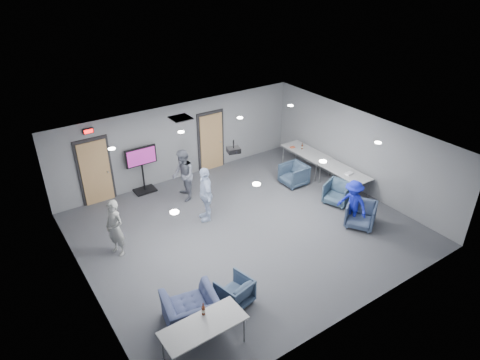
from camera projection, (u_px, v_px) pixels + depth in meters
floor at (246, 230)px, 12.49m from camera, size 9.00×9.00×0.00m
ceiling at (247, 145)px, 11.18m from camera, size 9.00×9.00×0.00m
wall_back at (180, 141)px, 14.73m from camera, size 9.00×0.02×2.70m
wall_front at (356, 269)px, 8.94m from camera, size 9.00×0.02×2.70m
wall_left at (83, 246)px, 9.62m from camera, size 0.02×8.00×2.70m
wall_right at (359, 151)px, 14.04m from camera, size 0.02×8.00×2.70m
door_left at (96, 172)px, 13.36m from camera, size 1.06×0.17×2.24m
door_right at (211, 141)px, 15.42m from camera, size 1.06×0.17×2.24m
exit_sign at (88, 131)px, 12.68m from camera, size 0.32×0.08×0.16m
hvac_diffuser at (181, 118)px, 12.97m from camera, size 0.60×0.60×0.03m
downlights at (247, 146)px, 11.19m from camera, size 6.18×3.78×0.02m
person_a at (115, 228)px, 11.16m from camera, size 0.58×0.69×1.61m
person_b at (183, 175)px, 13.60m from camera, size 0.85×0.97×1.71m
person_c at (205, 194)px, 12.58m from camera, size 0.68×1.09×1.73m
person_d at (353, 203)px, 12.37m from camera, size 0.70×1.02×1.46m
chair_right_a at (294, 175)px, 14.68m from camera, size 0.82×0.80×0.74m
chair_right_b at (338, 193)px, 13.62m from camera, size 1.01×1.00×0.72m
chair_right_c at (361, 215)px, 12.50m from camera, size 1.13×1.12×0.75m
chair_front_a at (234, 291)px, 9.80m from camera, size 0.85×0.87×0.66m
chair_front_b at (190, 309)px, 9.27m from camera, size 1.30×1.18×0.74m
table_right_a at (306, 152)px, 15.52m from camera, size 0.81×1.94×0.73m
table_right_b at (345, 172)px, 14.15m from camera, size 0.76×1.82×0.73m
table_front_left at (204, 326)px, 8.45m from camera, size 1.75×0.75×0.73m
bottle_front at (203, 310)px, 8.61m from camera, size 0.08×0.08×0.29m
bottle_right at (302, 147)px, 15.62m from camera, size 0.06×0.06×0.24m
snack_box at (292, 147)px, 15.76m from camera, size 0.18×0.13×0.04m
wrapper at (349, 174)px, 13.93m from camera, size 0.26×0.19×0.06m
tv_stand at (142, 167)px, 14.00m from camera, size 1.05×0.50×1.61m
projector at (234, 150)px, 11.62m from camera, size 0.41×0.38×0.36m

